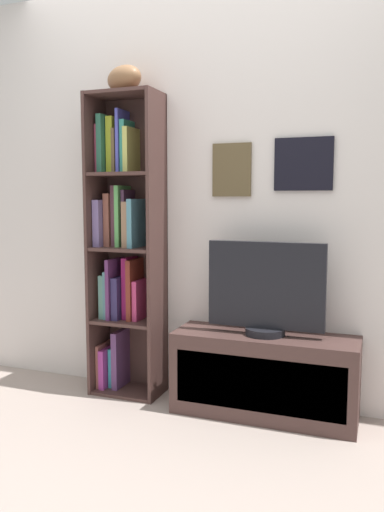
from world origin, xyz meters
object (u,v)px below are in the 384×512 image
Objects in this scene: football at (124,79)px; tv_stand at (264,375)px; bookshelf at (124,248)px; television at (266,290)px.

tv_stand is at bearing -2.57° from football.
bookshelf is at bearing 175.58° from tv_stand.
football is at bearing 177.43° from tv_stand.
television is at bearing -4.36° from bookshelf.
tv_stand is (0.91, -0.07, -0.68)m from bookshelf.
tv_stand is at bearing -4.42° from bookshelf.
television is at bearing -2.50° from football.
football is 0.43× the size of television.
tv_stand is 1.58× the size of television.
tv_stand is (0.88, -0.04, -1.68)m from football.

